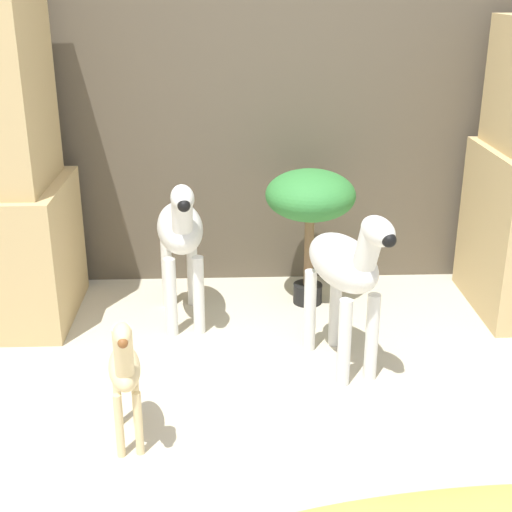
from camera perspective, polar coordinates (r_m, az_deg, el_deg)
ground_plane at (r=2.45m, az=3.54°, el=-16.35°), size 14.00×14.00×0.00m
wall_back at (r=3.57m, az=1.33°, el=15.01°), size 6.40×0.08×2.20m
zebra_right at (r=2.81m, az=7.22°, el=-1.05°), size 0.34×0.57×0.71m
zebra_left at (r=3.19m, az=-6.06°, el=1.80°), size 0.26×0.57×0.71m
giraffe_figurine at (r=2.41m, az=-10.47°, el=-8.88°), size 0.15×0.37×0.53m
potted_palm_front at (r=3.35m, az=4.37°, el=4.46°), size 0.42×0.42×0.67m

